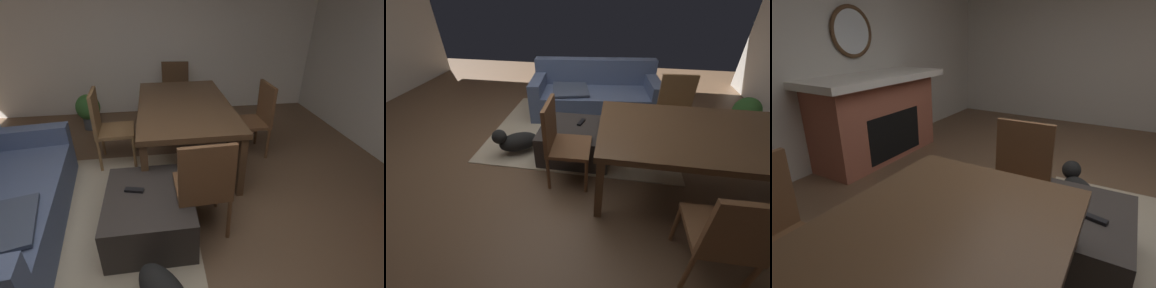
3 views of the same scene
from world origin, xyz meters
The scene contains 11 objects.
floor centered at (0.00, 0.00, 0.00)m, with size 8.25×8.25×0.00m, color brown.
area_rug centered at (0.43, 0.67, 0.01)m, with size 2.60×2.00×0.01m, color tan.
couch centered at (0.53, 1.33, 0.30)m, with size 2.09×1.09×0.83m.
ottoman_coffee_table centered at (0.43, 0.07, 0.20)m, with size 0.85×0.73×0.41m, color #2D2826.
tv_remote centered at (0.48, 0.19, 0.42)m, with size 0.05×0.16×0.02m, color black.
dining_table centered at (1.67, -0.38, 0.67)m, with size 1.85×1.08×0.74m.
dining_chair_north centered at (1.66, 0.55, 0.52)m, with size 0.46×0.46×0.93m.
dining_chair_south centered at (1.67, -1.31, 0.52)m, with size 0.45×0.45×0.93m.
dining_chair_west centered at (0.35, -0.38, 0.52)m, with size 0.46×0.46×0.93m.
potted_plant centered at (2.74, 1.00, 0.31)m, with size 0.36×0.36×0.55m.
small_dog centered at (-0.33, -0.03, 0.19)m, with size 0.56×0.46×0.34m.
Camera 2 is at (0.86, -2.36, 1.87)m, focal length 21.96 mm.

